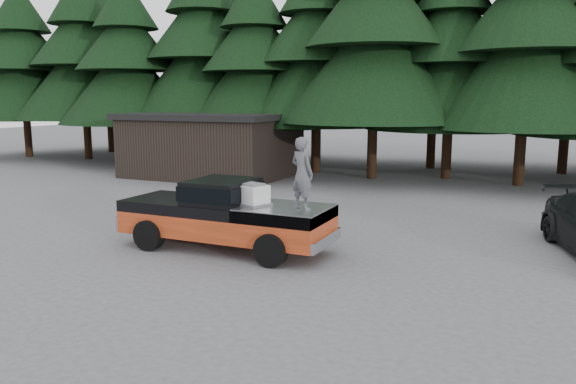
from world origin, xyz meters
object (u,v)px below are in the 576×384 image
at_px(air_compressor, 252,196).
at_px(man_on_bed, 302,173).
at_px(pickup_truck, 226,225).
at_px(utility_building, 212,144).

xyz_separation_m(air_compressor, man_on_bed, (1.40, 0.03, 0.66)).
bearing_deg(pickup_truck, man_on_bed, -2.87).
height_order(pickup_truck, utility_building, utility_building).
height_order(air_compressor, man_on_bed, man_on_bed).
distance_m(man_on_bed, utility_building, 16.38).
relative_size(air_compressor, man_on_bed, 0.40).
xyz_separation_m(pickup_truck, utility_building, (-8.17, 12.46, 1.00)).
bearing_deg(man_on_bed, utility_building, -30.00).
bearing_deg(man_on_bed, air_compressor, 21.45).
xyz_separation_m(pickup_truck, air_compressor, (0.92, -0.15, 0.92)).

